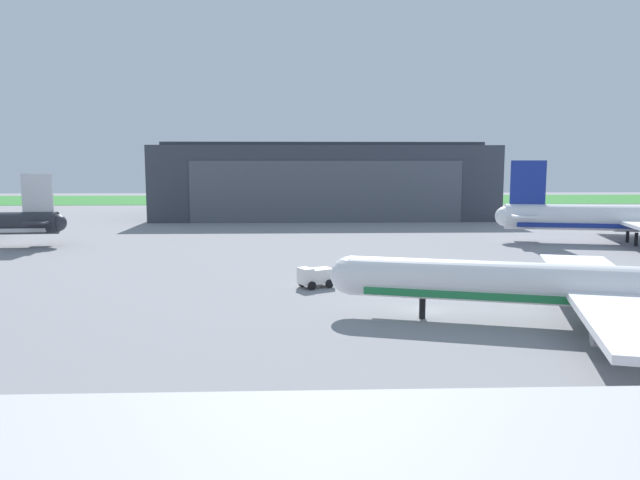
# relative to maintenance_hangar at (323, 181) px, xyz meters

# --- Properties ---
(ground_plane) EXTENTS (440.00, 440.00, 0.00)m
(ground_plane) POSITION_rel_maintenance_hangar_xyz_m (4.85, -104.07, -8.92)
(ground_plane) COLOR gray
(grass_field_strip) EXTENTS (440.00, 56.00, 0.08)m
(grass_field_strip) POSITION_rel_maintenance_hangar_xyz_m (4.85, 66.71, -8.88)
(grass_field_strip) COLOR #358034
(grass_field_strip) RESTS_ON ground_plane
(maintenance_hangar) EXTENTS (81.29, 40.02, 18.76)m
(maintenance_hangar) POSITION_rel_maintenance_hangar_xyz_m (0.00, 0.00, 0.00)
(maintenance_hangar) COLOR #383D47
(maintenance_hangar) RESTS_ON ground_plane
(airliner_near_left) EXTENTS (42.78, 37.87, 11.38)m
(airliner_near_left) POSITION_rel_maintenance_hangar_xyz_m (17.94, -110.37, -5.47)
(airliner_near_left) COLOR white
(airliner_near_left) RESTS_ON ground_plane
(pushback_tractor) EXTENTS (4.23, 3.64, 2.27)m
(pushback_tractor) POSITION_rel_maintenance_hangar_xyz_m (-4.76, -92.46, -7.68)
(pushback_tractor) COLOR white
(pushback_tractor) RESTS_ON ground_plane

